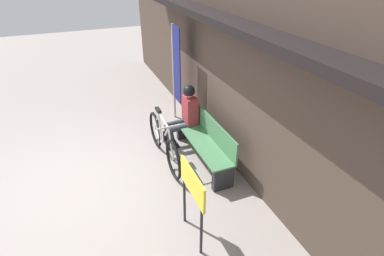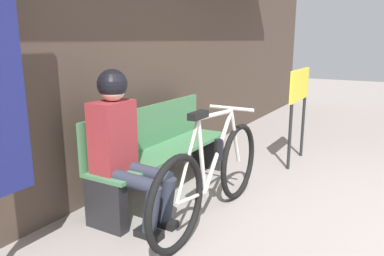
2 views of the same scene
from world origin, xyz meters
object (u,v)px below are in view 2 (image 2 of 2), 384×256
(signboard, at_px, (299,95))
(park_bench_near, at_px, (161,152))
(person_seated, at_px, (122,139))
(bicycle, at_px, (212,176))

(signboard, bearing_deg, park_bench_near, 150.31)
(park_bench_near, distance_m, person_seated, 0.75)
(bicycle, distance_m, signboard, 1.89)
(park_bench_near, relative_size, signboard, 1.60)
(person_seated, xyz_separation_m, signboard, (2.22, -0.77, 0.12))
(person_seated, distance_m, signboard, 2.36)
(park_bench_near, height_order, bicycle, bicycle)
(park_bench_near, height_order, signboard, signboard)
(park_bench_near, xyz_separation_m, bicycle, (-0.29, -0.69, -0.01))
(park_bench_near, bearing_deg, signboard, -29.69)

